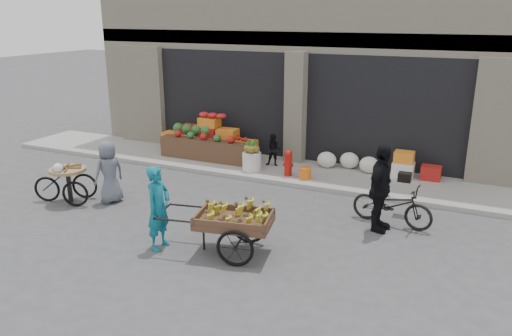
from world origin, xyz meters
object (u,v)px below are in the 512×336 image
at_px(tricycle_cart, 68,179).
at_px(bicycle, 392,205).
at_px(orange_bucket, 305,173).
at_px(vendor_woman, 158,208).
at_px(vendor_grey, 109,172).
at_px(banana_cart, 231,218).
at_px(seated_person, 273,150).
at_px(fire_hydrant, 288,162).
at_px(cyclist, 380,188).
at_px(pineapple_bin, 252,161).

distance_m(tricycle_cart, bicycle, 7.41).
bearing_deg(orange_bucket, tricycle_cart, -141.63).
relative_size(orange_bucket, tricycle_cart, 0.22).
bearing_deg(vendor_woman, vendor_grey, 58.47).
xyz_separation_m(tricycle_cart, bicycle, (7.17, 1.83, -0.11)).
bearing_deg(banana_cart, seated_person, 93.28).
bearing_deg(tricycle_cart, fire_hydrant, 20.76).
height_order(tricycle_cart, vendor_grey, vendor_grey).
height_order(seated_person, cyclist, cyclist).
height_order(pineapple_bin, tricycle_cart, tricycle_cart).
distance_m(pineapple_bin, orange_bucket, 1.61).
height_order(fire_hydrant, orange_bucket, fire_hydrant).
height_order(orange_bucket, bicycle, bicycle).
height_order(orange_bucket, seated_person, seated_person).
relative_size(banana_cart, bicycle, 1.43).
bearing_deg(orange_bucket, bicycle, -35.33).
bearing_deg(vendor_woman, fire_hydrant, -8.81).
xyz_separation_m(vendor_woman, vendor_grey, (-2.47, 1.53, -0.07)).
bearing_deg(vendor_grey, cyclist, 119.51).
height_order(seated_person, banana_cart, seated_person).
relative_size(pineapple_bin, vendor_grey, 0.35).
xyz_separation_m(vendor_woman, cyclist, (3.62, 2.55, 0.10)).
bearing_deg(tricycle_cart, cyclist, -9.61).
bearing_deg(pineapple_bin, vendor_grey, -122.57).
distance_m(banana_cart, cyclist, 3.15).
bearing_deg(orange_bucket, vendor_woman, -104.79).
bearing_deg(seated_person, cyclist, -49.30).
bearing_deg(fire_hydrant, orange_bucket, -5.71).
bearing_deg(seated_person, banana_cart, -85.77).
height_order(seated_person, vendor_woman, vendor_woman).
xyz_separation_m(pineapple_bin, vendor_grey, (-2.13, -3.34, 0.37)).
bearing_deg(tricycle_cart, banana_cart, -30.24).
bearing_deg(orange_bucket, pineapple_bin, 176.42).
distance_m(orange_bucket, seated_person, 1.42).
xyz_separation_m(banana_cart, tricycle_cart, (-4.70, 0.75, -0.14)).
height_order(orange_bucket, vendor_woman, vendor_woman).
bearing_deg(cyclist, vendor_grey, 107.86).
xyz_separation_m(fire_hydrant, vendor_woman, (-0.76, -4.81, 0.31)).
relative_size(pineapple_bin, seated_person, 0.56).
xyz_separation_m(banana_cart, cyclist, (2.27, 2.18, 0.20)).
distance_m(seated_person, banana_cart, 5.26).
bearing_deg(tricycle_cart, pineapple_bin, 30.01).
distance_m(orange_bucket, banana_cart, 4.42).
bearing_deg(pineapple_bin, fire_hydrant, -2.60).
relative_size(orange_bucket, seated_person, 0.34).
height_order(pineapple_bin, seated_person, seated_person).
xyz_separation_m(orange_bucket, seated_person, (-1.20, 0.70, 0.31)).
bearing_deg(cyclist, banana_cart, 142.22).
height_order(pineapple_bin, banana_cart, banana_cart).
distance_m(orange_bucket, bicycle, 3.15).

